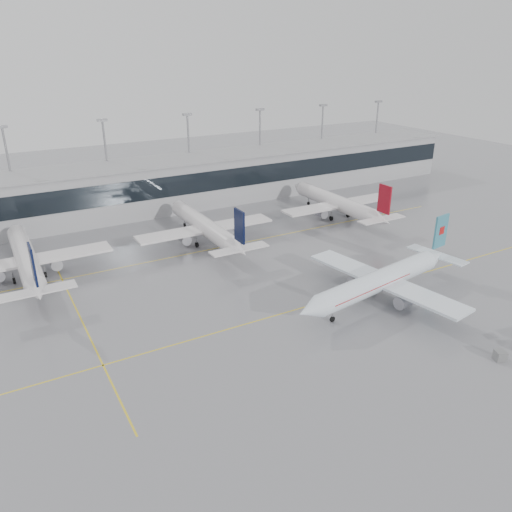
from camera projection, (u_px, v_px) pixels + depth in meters
ground at (293, 310)px, 79.35m from camera, size 320.00×320.00×0.00m
taxi_line_main at (293, 310)px, 79.35m from camera, size 120.00×0.25×0.01m
taxi_line_north at (213, 249)px, 103.40m from camera, size 120.00×0.25×0.01m
taxi_line_cross at (79, 316)px, 77.77m from camera, size 0.25×60.00×0.01m
terminal at (159, 186)px, 126.72m from camera, size 180.00×15.00×12.00m
terminal_glass at (169, 187)px, 120.08m from camera, size 180.00×0.20×5.00m
terminal_roof at (157, 162)px, 124.30m from camera, size 182.00×16.00×0.40m
light_masts at (149, 153)px, 128.67m from camera, size 156.40×1.00×22.60m
air_canada_jet at (383, 279)px, 81.43m from camera, size 36.61×29.58×11.52m
parked_jet_b at (26, 259)px, 89.04m from camera, size 29.64×36.96×11.72m
parked_jet_c at (205, 227)px, 104.91m from camera, size 29.64×36.96×11.72m
parked_jet_d at (338, 203)px, 120.79m from camera, size 29.64×36.96×11.72m
gse_unit at (500, 356)px, 66.55m from camera, size 1.78×1.72×1.42m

